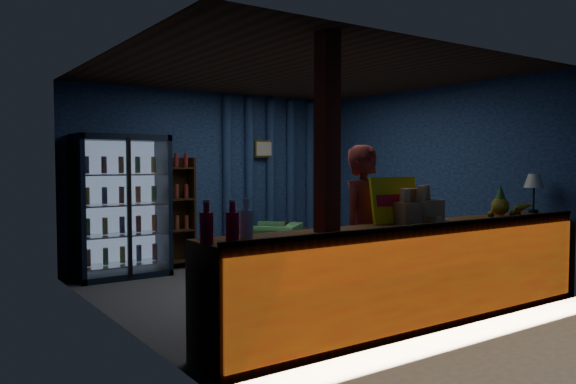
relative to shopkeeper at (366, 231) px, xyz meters
name	(u,v)px	position (x,y,z in m)	size (l,w,h in m)	color
ground	(297,287)	(0.19, 1.44, -0.85)	(4.60, 4.60, 0.00)	#515154
room_walls	(297,159)	(0.19, 1.44, 0.72)	(4.60, 4.60, 4.60)	navy
counter	(415,274)	(0.19, -0.47, -0.38)	(4.40, 0.57, 0.99)	brown
support_post	(327,190)	(-0.86, -0.46, 0.45)	(0.16, 0.16, 2.60)	maroon
beverage_cooler	(120,207)	(-1.36, 3.36, 0.08)	(1.20, 0.62, 1.90)	black
bottle_shelf	(175,213)	(-0.51, 3.50, -0.06)	(0.50, 0.28, 1.60)	#372411
curtain_folds	(271,177)	(1.19, 3.58, 0.45)	(1.74, 0.14, 2.50)	navy
framed_picture	(264,149)	(1.04, 3.54, 0.90)	(0.36, 0.04, 0.28)	#B4902D
shopkeeper	(366,231)	(0.00, 0.00, 0.00)	(0.62, 0.41, 1.70)	maroon
green_chair	(274,245)	(0.72, 2.75, -0.52)	(0.70, 0.72, 0.66)	#5BB65F
side_table	(288,246)	(1.04, 2.85, -0.59)	(0.70, 0.61, 0.63)	#372411
yellow_sign	(395,200)	(0.12, -0.27, 0.32)	(0.56, 0.14, 0.44)	yellow
soda_bottles	(229,225)	(-1.83, -0.55, 0.23)	(0.42, 0.18, 0.32)	red
snack_box_left	(410,211)	(0.21, -0.39, 0.22)	(0.35, 0.31, 0.34)	#A78350
snack_box_centre	(423,209)	(0.38, -0.39, 0.23)	(0.38, 0.33, 0.36)	#A78350
pastry_tray	(426,221)	(0.34, -0.46, 0.12)	(0.48, 0.48, 0.08)	silver
banana_bunches	(510,209)	(1.65, -0.49, 0.17)	(0.70, 0.28, 0.15)	yellow
table_lamp	(534,182)	(2.24, -0.39, 0.45)	(0.23, 0.23, 0.45)	black
pineapple	(500,203)	(1.57, -0.41, 0.24)	(0.19, 0.19, 0.33)	olive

